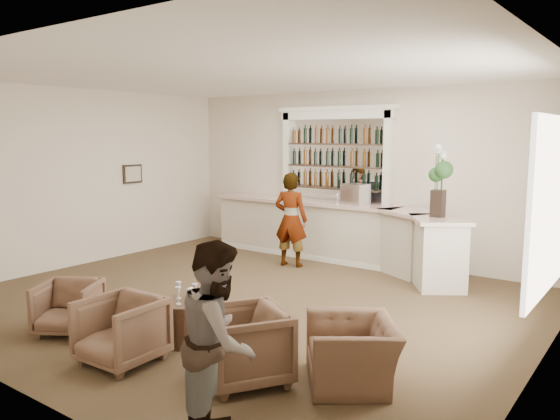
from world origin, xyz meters
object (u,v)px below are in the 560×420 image
object	(u,v)px
bar_counter	(338,233)
armchair_center	(121,330)
guest	(219,340)
armchair_left	(69,307)
cocktail_table	(185,321)
armchair_right	(244,345)
armchair_far	(352,352)
espresso_machine	(355,194)
flower_vase	(439,177)
sommelier	(291,220)

from	to	relation	value
bar_counter	armchair_center	distance (m)	5.51
guest	armchair_left	xyz separation A→B (m)	(-3.11, 0.64, -0.49)
cocktail_table	armchair_right	xyz separation A→B (m)	(1.25, -0.40, 0.13)
armchair_far	armchair_left	bearing A→B (deg)	-113.62
armchair_center	armchair_far	xyz separation A→B (m)	(2.24, 1.04, -0.05)
armchair_left	espresso_machine	xyz separation A→B (m)	(1.11, 5.35, 1.01)
cocktail_table	guest	distance (m)	2.21
cocktail_table	armchair_right	world-z (taller)	armchair_right
guest	armchair_right	distance (m)	1.08
armchair_left	flower_vase	distance (m)	5.76
cocktail_table	espresso_machine	distance (m)	4.85
guest	armchair_far	xyz separation A→B (m)	(0.41, 1.48, -0.50)
armchair_right	armchair_far	xyz separation A→B (m)	(0.88, 0.61, -0.06)
cocktail_table	guest	size ratio (longest dim) A/B	0.38
bar_counter	armchair_left	size ratio (longest dim) A/B	8.01
armchair_far	espresso_machine	world-z (taller)	espresso_machine
bar_counter	flower_vase	distance (m)	2.52
armchair_center	espresso_machine	distance (m)	5.64
armchair_right	flower_vase	world-z (taller)	flower_vase
cocktail_table	sommelier	size ratio (longest dim) A/B	0.35
sommelier	armchair_right	world-z (taller)	sommelier
bar_counter	cocktail_table	xyz separation A→B (m)	(0.61, -4.65, -0.32)
armchair_center	espresso_machine	size ratio (longest dim) A/B	1.79
bar_counter	guest	size ratio (longest dim) A/B	3.51
sommelier	armchair_center	size ratio (longest dim) A/B	2.21
sommelier	armchair_center	xyz separation A→B (m)	(1.04, -4.67, -0.52)
cocktail_table	armchair_right	size ratio (longest dim) A/B	0.75
bar_counter	armchair_right	world-z (taller)	bar_counter
armchair_left	espresso_machine	distance (m)	5.56
flower_vase	armchair_center	bearing A→B (deg)	-108.43
armchair_center	armchair_right	size ratio (longest dim) A/B	0.96
sommelier	armchair_right	distance (m)	4.90
armchair_left	guest	bearing A→B (deg)	-43.54
bar_counter	guest	xyz separation A→B (m)	(2.33, -5.92, 0.24)
armchair_center	armchair_far	world-z (taller)	armchair_center
guest	armchair_center	world-z (taller)	guest
guest	bar_counter	bearing A→B (deg)	-11.59
armchair_center	sommelier	bearing A→B (deg)	100.75
bar_counter	armchair_far	bearing A→B (deg)	-58.30
guest	armchair_center	size ratio (longest dim) A/B	2.05
armchair_right	espresso_machine	size ratio (longest dim) A/B	1.87
sommelier	armchair_far	xyz separation A→B (m)	(3.28, -3.63, -0.57)
cocktail_table	armchair_center	xyz separation A→B (m)	(-0.11, -0.83, 0.11)
guest	armchair_far	size ratio (longest dim) A/B	1.68
armchair_left	espresso_machine	bearing A→B (deg)	46.34
bar_counter	armchair_far	size ratio (longest dim) A/B	5.91
bar_counter	flower_vase	bearing A→B (deg)	-14.08
cocktail_table	sommelier	distance (m)	4.06
cocktail_table	sommelier	world-z (taller)	sommelier
bar_counter	sommelier	xyz separation A→B (m)	(-0.54, -0.81, 0.31)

